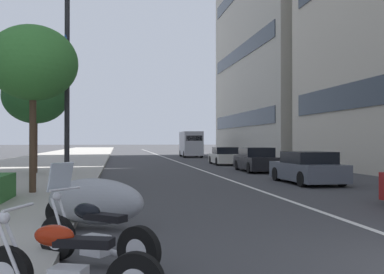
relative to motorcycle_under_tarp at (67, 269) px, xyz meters
name	(u,v)px	position (x,y,z in m)	size (l,w,h in m)	color
sidewalk_right_plaza	(42,164)	(29.79, 5.00, -0.34)	(160.00, 9.39, 0.15)	#A39E93
lane_centre_stripe	(175,161)	(34.79, -5.70, -0.41)	(110.00, 0.16, 0.01)	silver
motorcycle_under_tarp	(67,269)	(0.00, 0.00, 0.00)	(0.91, 2.07, 1.10)	black
motorcycle_second_in_row	(94,236)	(1.55, -0.21, 0.03)	(1.51, 1.78, 1.49)	black
motorcycle_nearest_camera	(94,202)	(4.35, -0.08, 0.16)	(1.71, 2.30, 1.05)	gray
car_following_behind	(307,168)	(12.94, -8.57, 0.23)	(4.20, 1.98, 1.36)	#4C515B
car_lead_in_lane	(256,160)	(20.42, -8.70, 0.25)	(4.50, 1.96, 1.42)	black
car_far_down_avenue	(225,156)	(28.21, -8.70, 0.21)	(4.28, 2.06, 1.33)	beige
delivery_van_ahead	(191,144)	(44.25, -8.68, 1.08)	(5.67, 2.26, 2.82)	#B7B7BC
street_lamp_with_banners	(76,43)	(11.28, 0.91, 4.88)	(1.26, 2.27, 8.68)	#232326
street_tree_mid_sidewalk	(33,64)	(10.07, 2.16, 3.91)	(2.87, 2.87, 5.42)	#473323
street_tree_near_plaza_corner	(35,96)	(19.26, 3.67, 3.73)	(3.37, 3.37, 5.44)	#473323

